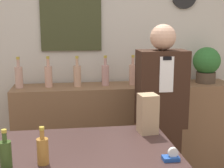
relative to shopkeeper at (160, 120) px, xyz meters
The scene contains 15 objects.
back_wall 1.10m from the shopkeeper, 118.22° to the left, with size 5.20×0.09×2.70m.
back_shelf 0.69m from the shopkeeper, 110.32° to the left, with size 2.25×0.40×1.01m.
shopkeeper is the anchor object (origin of this frame).
potted_plant 0.96m from the shopkeeper, 41.10° to the left, with size 0.29×0.29×0.38m.
paper_bag 0.64m from the shopkeeper, 115.49° to the right, with size 0.13×0.13×0.27m.
tape_dispenser 1.01m from the shopkeeper, 103.42° to the right, with size 0.09×0.06×0.07m.
counter_bottle_2 1.46m from the shopkeeper, 139.81° to the right, with size 0.06×0.06×0.21m.
counter_bottle_3 1.32m from the shopkeeper, 134.99° to the right, with size 0.06×0.06×0.21m.
shelf_bottle_0 1.42m from the shopkeeper, 155.19° to the left, with size 0.08×0.08×0.31m.
shelf_bottle_1 1.18m from the shopkeeper, 148.96° to the left, with size 0.08×0.08×0.31m.
shelf_bottle_2 0.95m from the shopkeeper, 140.31° to the left, with size 0.08×0.08×0.31m.
shelf_bottle_3 0.78m from the shopkeeper, 125.14° to the left, with size 0.08×0.08×0.31m.
shelf_bottle_4 0.67m from the shopkeeper, 102.41° to the left, with size 0.08×0.08×0.31m.
shelf_bottle_5 0.68m from the shopkeeper, 75.23° to the left, with size 0.08×0.08×0.31m.
shelf_bottle_6 0.80m from the shopkeeper, 53.25° to the left, with size 0.08×0.08×0.31m.
Camera 1 is at (-0.33, -1.34, 1.66)m, focal length 50.00 mm.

